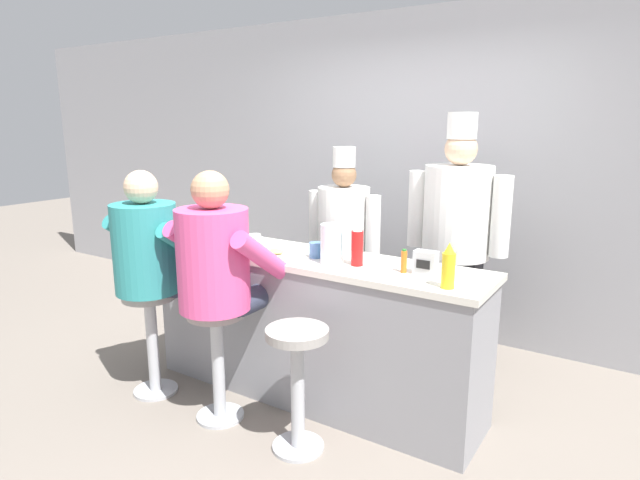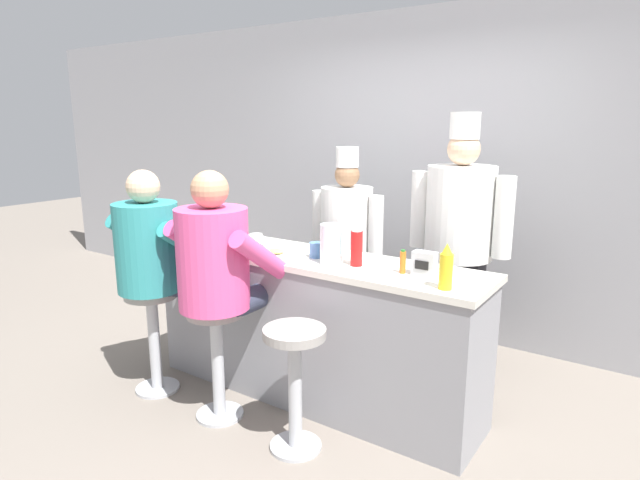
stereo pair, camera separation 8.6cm
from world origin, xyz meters
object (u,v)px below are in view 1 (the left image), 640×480
Objects in this scene: mustard_bottle_yellow at (448,267)px; napkin_dispenser_chrome at (426,263)px; diner_seated_pink at (218,266)px; water_pitcher_clear at (332,244)px; cereal_bowl at (213,240)px; ketchup_bottle_red at (357,245)px; cook_in_whites_near at (343,240)px; coffee_mug_blue at (317,250)px; cook_in_whites_far at (456,234)px; hot_sauce_bottle_orange at (404,261)px; empty_stool_round at (297,370)px; coffee_mug_white at (255,240)px; breakfast_plate at (276,254)px; diner_seated_teal at (150,255)px.

napkin_dispenser_chrome is at bearing 138.71° from mustard_bottle_yellow.
napkin_dispenser_chrome is 0.09× the size of diner_seated_pink.
water_pitcher_clear is 0.98m from cereal_bowl.
ketchup_bottle_red reaches higher than water_pitcher_clear.
cook_in_whites_near reaches higher than napkin_dispenser_chrome.
coffee_mug_blue is 1.07m from cook_in_whites_far.
hot_sauce_bottle_orange is 0.19× the size of empty_stool_round.
mustard_bottle_yellow is 1.09m from cook_in_whites_far.
mustard_bottle_yellow is 0.99m from empty_stool_round.
hot_sauce_bottle_orange is 1.09m from diner_seated_pink.
mustard_bottle_yellow is 1.77× the size of hot_sauce_bottle_orange.
cook_in_whites_near reaches higher than coffee_mug_white.
diner_seated_teal is (-0.74, -0.38, -0.02)m from breakfast_plate.
mustard_bottle_yellow reaches higher than breakfast_plate.
cook_in_whites_near reaches higher than ketchup_bottle_red.
coffee_mug_white is 0.82m from cook_in_whites_near.
breakfast_plate is 0.26m from coffee_mug_blue.
diner_seated_teal is 2.10× the size of empty_stool_round.
cook_in_whites_far is at bearing 54.82° from diner_seated_pink.
hot_sauce_bottle_orange reaches higher than breakfast_plate.
diner_seated_teal is at bearing -163.40° from napkin_dispenser_chrome.
cook_in_whites_far is at bearing 50.45° from breakfast_plate.
cereal_bowl is 0.10× the size of cook_in_whites_near.
hot_sauce_bottle_orange is (0.30, 0.01, -0.06)m from ketchup_bottle_red.
diner_seated_teal reaches higher than water_pitcher_clear.
napkin_dispenser_chrome reaches higher than empty_stool_round.
diner_seated_pink reaches higher than breakfast_plate.
ketchup_bottle_red is 0.37× the size of empty_stool_round.
water_pitcher_clear reaches higher than cereal_bowl.
cook_in_whites_far reaches higher than breakfast_plate.
cook_in_whites_far reaches higher than ketchup_bottle_red.
cereal_bowl is at bearing 177.01° from mustard_bottle_yellow.
ketchup_bottle_red reaches higher than napkin_dispenser_chrome.
coffee_mug_blue reaches higher than coffee_mug_white.
coffee_mug_blue is (-0.15, 0.07, -0.07)m from water_pitcher_clear.
cook_in_whites_near is at bearing 86.27° from diner_seated_pink.
mustard_bottle_yellow is at bearing -73.36° from cook_in_whites_far.
hot_sauce_bottle_orange reaches higher than empty_stool_round.
breakfast_plate is 0.16× the size of diner_seated_teal.
cook_in_whites_near is at bearing 124.75° from ketchup_bottle_red.
mustard_bottle_yellow reaches higher than empty_stool_round.
mustard_bottle_yellow is 1.56m from cook_in_whites_near.
breakfast_plate reaches higher than empty_stool_round.
diner_seated_teal is (-0.15, -0.43, -0.04)m from cereal_bowl.
diner_seated_pink reaches higher than ketchup_bottle_red.
hot_sauce_bottle_orange is 0.08× the size of cook_in_whites_near.
diner_seated_teal is (-0.43, -0.55, -0.05)m from coffee_mug_white.
water_pitcher_clear is 0.16× the size of diner_seated_pink.
water_pitcher_clear is at bearing -173.59° from hot_sauce_bottle_orange.
mustard_bottle_yellow is 0.16× the size of diner_seated_teal.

